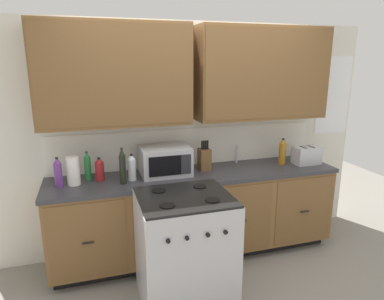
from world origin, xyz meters
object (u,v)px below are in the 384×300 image
microwave (165,161)px  toaster (306,155)px  bottle_dark (123,166)px  paper_towel_roll (73,171)px  bottle_green (88,166)px  bottle_clear (132,168)px  knife_block (204,159)px  bottle_violet (58,173)px  bottle_amber (282,152)px  stove_range (185,248)px  bottle_red (100,169)px

microwave → toaster: size_ratio=1.71×
bottle_dark → paper_towel_roll: bearing=166.7°
bottle_green → toaster: bearing=-3.8°
bottle_dark → bottle_clear: (0.09, 0.07, -0.04)m
knife_block → bottle_violet: knife_block is taller
paper_towel_roll → knife_block: bearing=3.4°
toaster → bottle_violet: 2.54m
bottle_amber → bottle_violet: size_ratio=1.04×
stove_range → bottle_violet: (-0.99, 0.61, 0.57)m
bottle_dark → bottle_amber: 1.73m
bottle_green → paper_towel_roll: bearing=-140.7°
knife_block → bottle_green: 1.15m
toaster → bottle_amber: (-0.26, 0.07, 0.04)m
knife_block → paper_towel_roll: size_ratio=1.19×
bottle_amber → bottle_red: bearing=179.2°
stove_range → bottle_amber: size_ratio=3.32×
microwave → bottle_clear: 0.35m
knife_block → toaster: bearing=-6.3°
toaster → knife_block: knife_block is taller
microwave → bottle_red: bearing=-179.9°
bottle_dark → bottle_violet: bottle_dark is taller
knife_block → bottle_violet: 1.41m
stove_range → bottle_green: (-0.74, 0.74, 0.57)m
paper_towel_roll → bottle_green: bearing=39.3°
microwave → bottle_violet: size_ratio=1.75×
paper_towel_roll → bottle_amber: size_ratio=0.91×
stove_range → bottle_red: size_ratio=4.29×
bottle_clear → bottle_violet: bearing=179.2°
bottle_clear → microwave: bearing=13.8°
bottle_violet → bottle_dark: bearing=-8.0°
bottle_violet → bottle_red: bearing=11.6°
toaster → bottle_amber: size_ratio=0.98×
bottle_amber → paper_towel_roll: bearing=-179.4°
paper_towel_roll → bottle_dark: bottle_dark is taller
paper_towel_roll → stove_range: bearing=-36.4°
paper_towel_roll → bottle_green: size_ratio=0.94×
bottle_clear → toaster: bearing=-0.5°
stove_range → bottle_green: 1.19m
knife_block → paper_towel_roll: bearing=-176.6°
toaster → bottle_amber: bearing=164.7°
bottle_amber → bottle_green: 2.03m
bottle_violet → bottle_green: bearing=26.9°
bottle_amber → stove_range: bearing=-153.0°
bottle_dark → bottle_clear: 0.12m
knife_block → bottle_clear: (-0.76, -0.11, 0.01)m
microwave → bottle_amber: size_ratio=1.68×
bottle_amber → bottle_dark: bearing=-175.9°
knife_block → bottle_amber: (0.88, -0.05, 0.02)m
bottle_amber → bottle_red: bottle_amber is taller
bottle_amber → bottle_violet: bottle_amber is taller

